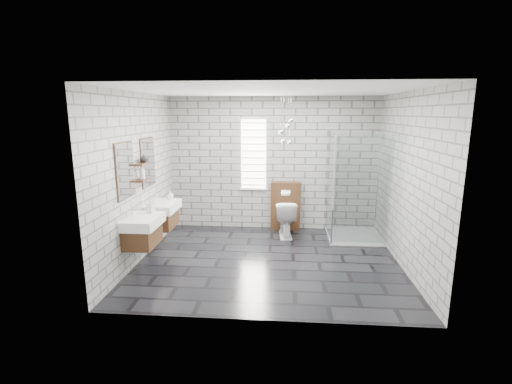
# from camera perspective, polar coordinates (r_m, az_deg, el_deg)

# --- Properties ---
(floor) EXTENTS (4.20, 3.60, 0.02)m
(floor) POSITION_cam_1_polar(r_m,az_deg,el_deg) (6.20, 1.92, -10.56)
(floor) COLOR black
(floor) RESTS_ON ground
(ceiling) EXTENTS (4.20, 3.60, 0.02)m
(ceiling) POSITION_cam_1_polar(r_m,az_deg,el_deg) (5.73, 2.11, 15.42)
(ceiling) COLOR white
(ceiling) RESTS_ON wall_back
(wall_back) EXTENTS (4.20, 0.02, 2.70)m
(wall_back) POSITION_cam_1_polar(r_m,az_deg,el_deg) (7.60, 2.65, 4.32)
(wall_back) COLOR #9B9B96
(wall_back) RESTS_ON floor
(wall_front) EXTENTS (4.20, 0.02, 2.70)m
(wall_front) POSITION_cam_1_polar(r_m,az_deg,el_deg) (4.05, 0.81, -2.60)
(wall_front) COLOR #9B9B96
(wall_front) RESTS_ON floor
(wall_left) EXTENTS (0.02, 3.60, 2.70)m
(wall_left) POSITION_cam_1_polar(r_m,az_deg,el_deg) (6.27, -17.64, 2.10)
(wall_left) COLOR #9B9B96
(wall_left) RESTS_ON floor
(wall_right) EXTENTS (0.02, 3.60, 2.70)m
(wall_right) POSITION_cam_1_polar(r_m,az_deg,el_deg) (6.09, 22.25, 1.49)
(wall_right) COLOR #9B9B96
(wall_right) RESTS_ON floor
(vanity_left) EXTENTS (0.47, 0.70, 1.57)m
(vanity_left) POSITION_cam_1_polar(r_m,az_deg,el_deg) (5.85, -17.35, -4.54)
(vanity_left) COLOR #4A2C16
(vanity_left) RESTS_ON wall_left
(vanity_right) EXTENTS (0.47, 0.70, 1.57)m
(vanity_right) POSITION_cam_1_polar(r_m,az_deg,el_deg) (6.68, -14.45, -2.34)
(vanity_right) COLOR #4A2C16
(vanity_right) RESTS_ON wall_left
(shelf_lower) EXTENTS (0.14, 0.30, 0.03)m
(shelf_lower) POSITION_cam_1_polar(r_m,az_deg,el_deg) (6.20, -17.11, 1.75)
(shelf_lower) COLOR #4A2C16
(shelf_lower) RESTS_ON wall_left
(shelf_upper) EXTENTS (0.14, 0.30, 0.03)m
(shelf_upper) POSITION_cam_1_polar(r_m,az_deg,el_deg) (6.16, -17.26, 4.12)
(shelf_upper) COLOR #4A2C16
(shelf_upper) RESTS_ON wall_left
(window) EXTENTS (0.56, 0.05, 1.48)m
(window) POSITION_cam_1_polar(r_m,az_deg,el_deg) (7.57, -0.39, 5.83)
(window) COLOR white
(window) RESTS_ON wall_back
(cistern_panel) EXTENTS (0.60, 0.20, 1.00)m
(cistern_panel) POSITION_cam_1_polar(r_m,az_deg,el_deg) (7.65, 4.56, -2.15)
(cistern_panel) COLOR #4A2C16
(cistern_panel) RESTS_ON floor
(flush_plate) EXTENTS (0.18, 0.01, 0.12)m
(flush_plate) POSITION_cam_1_polar(r_m,az_deg,el_deg) (7.48, 4.59, -0.12)
(flush_plate) COLOR silver
(flush_plate) RESTS_ON cistern_panel
(shower_enclosure) EXTENTS (1.00, 1.00, 2.03)m
(shower_enclosure) POSITION_cam_1_polar(r_m,az_deg,el_deg) (7.26, 14.35, -3.26)
(shower_enclosure) COLOR white
(shower_enclosure) RESTS_ON floor
(pendant_cluster) EXTENTS (0.28, 0.21, 0.91)m
(pendant_cluster) POSITION_cam_1_polar(r_m,az_deg,el_deg) (7.09, 4.73, 9.25)
(pendant_cluster) COLOR silver
(pendant_cluster) RESTS_ON ceiling
(toilet) EXTENTS (0.46, 0.73, 0.71)m
(toilet) POSITION_cam_1_polar(r_m,az_deg,el_deg) (7.29, 4.53, -4.03)
(toilet) COLOR white
(toilet) RESTS_ON floor
(soap_bottle_a) EXTENTS (0.13, 0.13, 0.21)m
(soap_bottle_a) POSITION_cam_1_polar(r_m,az_deg,el_deg) (5.98, -15.87, -2.11)
(soap_bottle_a) COLOR #B2B2B2
(soap_bottle_a) RESTS_ON vanity_left
(soap_bottle_b) EXTENTS (0.12, 0.12, 0.15)m
(soap_bottle_b) POSITION_cam_1_polar(r_m,az_deg,el_deg) (6.86, -13.09, -0.46)
(soap_bottle_b) COLOR #B2B2B2
(soap_bottle_b) RESTS_ON vanity_right
(soap_bottle_c) EXTENTS (0.12, 0.12, 0.24)m
(soap_bottle_c) POSITION_cam_1_polar(r_m,az_deg,el_deg) (6.17, -17.14, 2.95)
(soap_bottle_c) COLOR #B2B2B2
(soap_bottle_c) RESTS_ON shelf_lower
(vase) EXTENTS (0.15, 0.15, 0.13)m
(vase) POSITION_cam_1_polar(r_m,az_deg,el_deg) (6.24, -16.89, 4.97)
(vase) COLOR #B2B2B2
(vase) RESTS_ON shelf_upper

